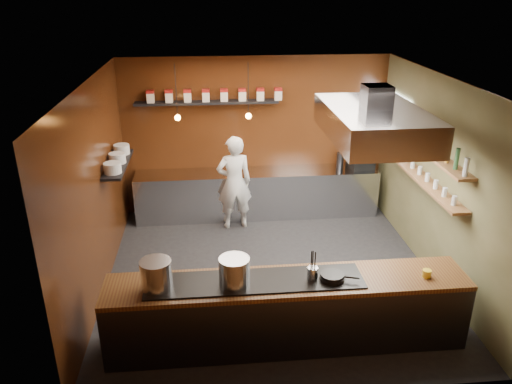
{
  "coord_description": "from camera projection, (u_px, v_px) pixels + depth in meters",
  "views": [
    {
      "loc": [
        -0.87,
        -6.64,
        4.23
      ],
      "look_at": [
        -0.19,
        0.4,
        1.23
      ],
      "focal_mm": 35.0,
      "sensor_mm": 36.0,
      "label": 1
    }
  ],
  "objects": [
    {
      "name": "espresso_machine",
      "position": [
        361.0,
        157.0,
        9.57
      ],
      "size": [
        0.48,
        0.47,
        0.43
      ],
      "primitive_type": "cube",
      "rotation": [
        0.0,
        0.0,
        0.14
      ],
      "color": "black",
      "rests_on": "prep_counter"
    },
    {
      "name": "plate_shelf",
      "position": [
        118.0,
        164.0,
        7.91
      ],
      "size": [
        0.3,
        1.4,
        0.04
      ],
      "primitive_type": "cube",
      "color": "black",
      "rests_on": "left_wall"
    },
    {
      "name": "butter_jar",
      "position": [
        427.0,
        274.0,
        6.03
      ],
      "size": [
        0.14,
        0.14,
        0.1
      ],
      "primitive_type": "cylinder",
      "rotation": [
        0.0,
        0.0,
        0.4
      ],
      "color": "gold",
      "rests_on": "pass_counter"
    },
    {
      "name": "left_wall",
      "position": [
        96.0,
        192.0,
        7.0
      ],
      "size": [
        0.0,
        5.0,
        5.0
      ],
      "primitive_type": "plane",
      "rotation": [
        1.57,
        0.0,
        1.57
      ],
      "color": "#381A0A",
      "rests_on": "ground"
    },
    {
      "name": "pendant_right",
      "position": [
        248.0,
        113.0,
        8.51
      ],
      "size": [
        0.1,
        0.1,
        0.95
      ],
      "color": "black",
      "rests_on": "ceiling"
    },
    {
      "name": "bottle_shelf_lower",
      "position": [
        419.0,
        176.0,
        7.72
      ],
      "size": [
        0.26,
        2.8,
        0.04
      ],
      "primitive_type": "cube",
      "color": "brown",
      "rests_on": "right_wall"
    },
    {
      "name": "extractor_hood",
      "position": [
        374.0,
        123.0,
        6.58
      ],
      "size": [
        1.2,
        2.0,
        0.72
      ],
      "color": "#38383D",
      "rests_on": "ceiling"
    },
    {
      "name": "chef",
      "position": [
        234.0,
        183.0,
        8.99
      ],
      "size": [
        0.69,
        0.51,
        1.75
      ],
      "primitive_type": "imported",
      "rotation": [
        0.0,
        0.0,
        3.29
      ],
      "color": "white",
      "rests_on": "floor"
    },
    {
      "name": "storage_tins",
      "position": [
        215.0,
        95.0,
        9.0
      ],
      "size": [
        2.43,
        0.13,
        0.22
      ],
      "color": "beige",
      "rests_on": "tin_shelf"
    },
    {
      "name": "stockpot_small",
      "position": [
        234.0,
        271.0,
        5.81
      ],
      "size": [
        0.42,
        0.42,
        0.34
      ],
      "primitive_type": "cylinder",
      "rotation": [
        0.0,
        0.0,
        -0.16
      ],
      "color": "silver",
      "rests_on": "pass_counter"
    },
    {
      "name": "floor",
      "position": [
        271.0,
        274.0,
        7.81
      ],
      "size": [
        5.0,
        5.0,
        0.0
      ],
      "primitive_type": "plane",
      "color": "black",
      "rests_on": "ground"
    },
    {
      "name": "bottles",
      "position": [
        424.0,
        138.0,
        7.49
      ],
      "size": [
        0.06,
        2.66,
        0.24
      ],
      "color": "silver",
      "rests_on": "bottle_shelf_upper"
    },
    {
      "name": "utensil_crock",
      "position": [
        313.0,
        273.0,
        5.93
      ],
      "size": [
        0.14,
        0.14,
        0.16
      ],
      "primitive_type": "cylinder",
      "rotation": [
        0.0,
        0.0,
        -0.14
      ],
      "color": "#B0B2B7",
      "rests_on": "pass_counter"
    },
    {
      "name": "window_pane",
      "position": [
        397.0,
        123.0,
        8.84
      ],
      "size": [
        0.0,
        1.0,
        1.0
      ],
      "primitive_type": "plane",
      "rotation": [
        1.57,
        0.0,
        -1.57
      ],
      "color": "white",
      "rests_on": "right_wall"
    },
    {
      "name": "plate_stacks",
      "position": [
        117.0,
        158.0,
        7.88
      ],
      "size": [
        0.26,
        1.16,
        0.16
      ],
      "color": "silver",
      "rests_on": "plate_shelf"
    },
    {
      "name": "tin_shelf",
      "position": [
        207.0,
        103.0,
        9.03
      ],
      "size": [
        2.6,
        0.26,
        0.04
      ],
      "primitive_type": "cube",
      "color": "black",
      "rests_on": "back_wall"
    },
    {
      "name": "prep_counter",
      "position": [
        257.0,
        193.0,
        9.62
      ],
      "size": [
        4.6,
        0.65,
        0.9
      ],
      "primitive_type": "cube",
      "color": "silver",
      "rests_on": "floor"
    },
    {
      "name": "right_wall",
      "position": [
        438.0,
        179.0,
        7.44
      ],
      "size": [
        0.0,
        5.0,
        5.0
      ],
      "primitive_type": "plane",
      "rotation": [
        1.57,
        0.0,
        -1.57
      ],
      "color": "brown",
      "rests_on": "ground"
    },
    {
      "name": "frying_pan",
      "position": [
        332.0,
        277.0,
        5.95
      ],
      "size": [
        0.46,
        0.3,
        0.08
      ],
      "color": "black",
      "rests_on": "pass_counter"
    },
    {
      "name": "wine_glasses",
      "position": [
        420.0,
        170.0,
        7.69
      ],
      "size": [
        0.07,
        2.37,
        0.13
      ],
      "color": "silver",
      "rests_on": "bottle_shelf_lower"
    },
    {
      "name": "pendant_left",
      "position": [
        178.0,
        115.0,
        8.4
      ],
      "size": [
        0.1,
        0.1,
        0.95
      ],
      "color": "black",
      "rests_on": "ceiling"
    },
    {
      "name": "stockpot_large",
      "position": [
        156.0,
        275.0,
        5.73
      ],
      "size": [
        0.46,
        0.46,
        0.36
      ],
      "primitive_type": "cylinder",
      "rotation": [
        0.0,
        0.0,
        -0.3
      ],
      "color": "silver",
      "rests_on": "pass_counter"
    },
    {
      "name": "back_wall",
      "position": [
        256.0,
        136.0,
        9.51
      ],
      "size": [
        5.0,
        0.0,
        5.0
      ],
      "primitive_type": "plane",
      "rotation": [
        1.57,
        0.0,
        0.0
      ],
      "color": "#381A0A",
      "rests_on": "ground"
    },
    {
      "name": "ceiling",
      "position": [
        273.0,
        81.0,
        6.64
      ],
      "size": [
        5.0,
        5.0,
        0.0
      ],
      "primitive_type": "plane",
      "rotation": [
        3.14,
        0.0,
        0.0
      ],
      "color": "silver",
      "rests_on": "back_wall"
    },
    {
      "name": "pass_counter",
      "position": [
        287.0,
        311.0,
        6.16
      ],
      "size": [
        4.4,
        0.72,
        0.94
      ],
      "color": "#38383D",
      "rests_on": "floor"
    },
    {
      "name": "bottle_shelf_upper",
      "position": [
        423.0,
        147.0,
        7.54
      ],
      "size": [
        0.26,
        2.8,
        0.04
      ],
      "primitive_type": "cube",
      "color": "brown",
      "rests_on": "right_wall"
    }
  ]
}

